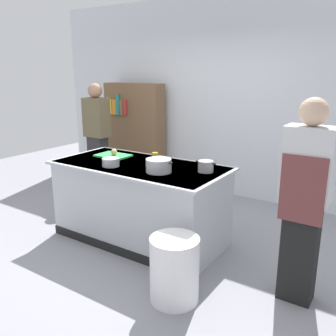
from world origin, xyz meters
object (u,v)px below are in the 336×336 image
object	(u,v)px
onion	(114,152)
trash_bin	(174,269)
mixing_bowl	(111,162)
sauce_pan	(206,166)
bookshelf	(134,133)
person_chef	(305,199)
person_guest	(97,136)
juice_cup	(155,157)
stock_pot	(159,166)

from	to	relation	value
onion	trash_bin	bearing A→B (deg)	-31.69
mixing_bowl	sauce_pan	bearing A→B (deg)	20.99
mixing_bowl	bookshelf	xyz separation A→B (m)	(-1.30, 2.03, -0.09)
sauce_pan	person_chef	size ratio (longest dim) A/B	0.13
bookshelf	person_guest	bearing A→B (deg)	-98.19
mixing_bowl	juice_cup	distance (m)	0.53
onion	person_guest	size ratio (longest dim) A/B	0.04
person_guest	bookshelf	xyz separation A→B (m)	(0.11, 0.79, -0.06)
trash_bin	mixing_bowl	bearing A→B (deg)	155.54
mixing_bowl	bookshelf	world-z (taller)	bookshelf
person_chef	bookshelf	size ratio (longest dim) A/B	1.01
trash_bin	stock_pot	bearing A→B (deg)	133.60
bookshelf	trash_bin	bearing A→B (deg)	-46.10
person_chef	bookshelf	distance (m)	3.87
sauce_pan	trash_bin	size ratio (longest dim) A/B	0.39
mixing_bowl	juice_cup	bearing A→B (deg)	59.66
person_chef	bookshelf	world-z (taller)	person_chef
juice_cup	sauce_pan	bearing A→B (deg)	-6.83
juice_cup	bookshelf	xyz separation A→B (m)	(-1.57, 1.58, -0.10)
stock_pot	mixing_bowl	bearing A→B (deg)	-170.38
trash_bin	onion	bearing A→B (deg)	148.31
sauce_pan	person_chef	distance (m)	1.11
person_chef	bookshelf	bearing A→B (deg)	57.21
stock_pot	mixing_bowl	xyz separation A→B (m)	(-0.57, -0.10, -0.02)
person_chef	sauce_pan	bearing A→B (deg)	71.57
bookshelf	juice_cup	bearing A→B (deg)	-45.20
juice_cup	person_chef	world-z (taller)	person_chef
trash_bin	person_guest	size ratio (longest dim) A/B	0.33
trash_bin	person_chef	distance (m)	1.22
sauce_pan	mixing_bowl	xyz separation A→B (m)	(-0.97, -0.37, -0.01)
onion	trash_bin	distance (m)	1.82
stock_pot	person_chef	xyz separation A→B (m)	(1.46, -0.04, -0.06)
mixing_bowl	person_chef	world-z (taller)	person_chef
person_guest	bookshelf	size ratio (longest dim) A/B	1.01
onion	trash_bin	xyz separation A→B (m)	(1.44, -0.89, -0.67)
sauce_pan	person_guest	distance (m)	2.54
juice_cup	bookshelf	world-z (taller)	bookshelf
sauce_pan	person_guest	bearing A→B (deg)	159.90
sauce_pan	juice_cup	size ratio (longest dim) A/B	2.26
stock_pot	trash_bin	distance (m)	1.10
onion	person_guest	bearing A→B (deg)	142.23
person_guest	onion	bearing A→B (deg)	71.37
onion	sauce_pan	size ratio (longest dim) A/B	0.34
juice_cup	trash_bin	distance (m)	1.49
onion	stock_pot	bearing A→B (deg)	-17.19
mixing_bowl	person_guest	xyz separation A→B (m)	(-1.42, 1.24, -0.03)
stock_pot	sauce_pan	size ratio (longest dim) A/B	1.45
stock_pot	mixing_bowl	size ratio (longest dim) A/B	1.78
person_guest	sauce_pan	bearing A→B (deg)	89.04
juice_cup	person_chef	bearing A→B (deg)	-12.61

